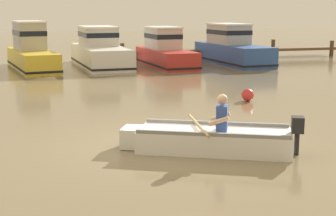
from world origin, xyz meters
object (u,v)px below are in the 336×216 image
object	(u,v)px
moored_boat_yellow	(31,51)
moored_boat_red	(165,52)
moored_boat_white	(100,51)
mooring_buoy	(248,95)
moored_boat_blue	(232,49)
rowboat_with_person	(211,139)

from	to	relation	value
moored_boat_yellow	moored_boat_red	distance (m)	6.70
moored_boat_white	mooring_buoy	distance (m)	11.89
moored_boat_white	moored_boat_red	world-z (taller)	moored_boat_white
moored_boat_blue	mooring_buoy	xyz separation A→B (m)	(-4.16, -10.79, -0.60)
moored_boat_blue	moored_boat_red	bearing A→B (deg)	-177.96
moored_boat_yellow	moored_boat_red	xyz separation A→B (m)	(6.67, -0.64, -0.11)
mooring_buoy	moored_boat_red	bearing A→B (deg)	88.02
rowboat_with_person	moored_boat_white	world-z (taller)	moored_boat_white
moored_boat_red	moored_boat_blue	xyz separation A→B (m)	(3.79, 0.14, 0.06)
rowboat_with_person	moored_boat_blue	size ratio (longest dim) A/B	0.56
moored_boat_white	rowboat_with_person	bearing A→B (deg)	-91.30
rowboat_with_person	moored_boat_red	size ratio (longest dim) A/B	0.64
moored_boat_yellow	moored_boat_red	size ratio (longest dim) A/B	1.12
rowboat_with_person	moored_boat_blue	bearing A→B (deg)	64.94
moored_boat_blue	mooring_buoy	size ratio (longest dim) A/B	15.74
rowboat_with_person	mooring_buoy	size ratio (longest dim) A/B	8.88
rowboat_with_person	moored_boat_red	distance (m)	16.15
rowboat_with_person	moored_boat_white	bearing A→B (deg)	88.70
moored_boat_yellow	moored_boat_blue	size ratio (longest dim) A/B	0.98
moored_boat_yellow	mooring_buoy	distance (m)	12.94
rowboat_with_person	moored_boat_yellow	size ratio (longest dim) A/B	0.57
moored_boat_yellow	moored_boat_white	distance (m)	3.43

